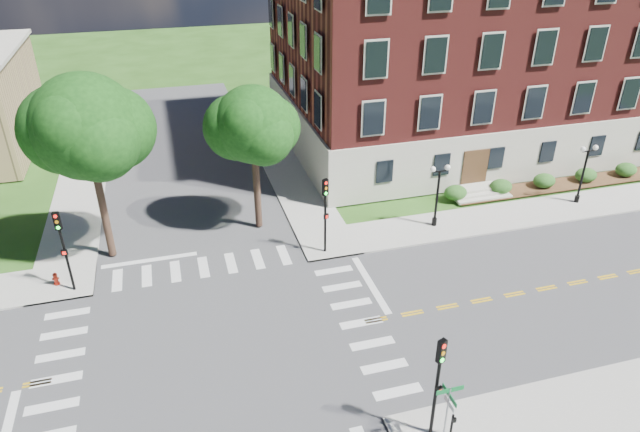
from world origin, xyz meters
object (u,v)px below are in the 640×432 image
object	(u,v)px
street_sign_pole	(448,406)
twin_lamp_east	(584,171)
fire_hydrant	(56,279)
push_button_post	(452,425)
twin_lamp_west	(438,192)
traffic_signal_ne	(325,207)
traffic_signal_se	(438,376)
traffic_signal_nw	(62,242)

from	to	relation	value
street_sign_pole	twin_lamp_east	bearing A→B (deg)	41.30
fire_hydrant	push_button_post	bearing A→B (deg)	-43.15
twin_lamp_west	fire_hydrant	bearing A→B (deg)	-179.12
traffic_signal_ne	twin_lamp_west	world-z (taller)	traffic_signal_ne
street_sign_pole	push_button_post	size ratio (longest dim) A/B	2.58
twin_lamp_west	fire_hydrant	size ratio (longest dim) A/B	5.64
traffic_signal_se	fire_hydrant	bearing A→B (deg)	136.38
twin_lamp_west	push_button_post	world-z (taller)	twin_lamp_west
twin_lamp_west	street_sign_pole	size ratio (longest dim) A/B	1.36
street_sign_pole	traffic_signal_ne	bearing A→B (deg)	91.83
traffic_signal_ne	twin_lamp_east	distance (m)	18.88
traffic_signal_se	twin_lamp_west	xyz separation A→B (m)	(7.43, 15.17, -0.66)
traffic_signal_ne	traffic_signal_nw	size ratio (longest dim) A/B	1.00
twin_lamp_east	push_button_post	xyz separation A→B (m)	(-17.84, -15.82, -1.73)
twin_lamp_west	push_button_post	distance (m)	17.05
push_button_post	traffic_signal_nw	bearing A→B (deg)	136.59
traffic_signal_se	push_button_post	distance (m)	2.51
twin_lamp_west	twin_lamp_east	world-z (taller)	same
traffic_signal_ne	push_button_post	bearing A→B (deg)	-86.10
twin_lamp_west	twin_lamp_east	size ratio (longest dim) A/B	1.00
traffic_signal_ne	traffic_signal_nw	world-z (taller)	same
traffic_signal_se	twin_lamp_east	xyz separation A→B (m)	(18.51, 15.43, -0.66)
traffic_signal_nw	street_sign_pole	bearing A→B (deg)	-45.00
traffic_signal_se	twin_lamp_west	bearing A→B (deg)	63.90
traffic_signal_ne	push_button_post	xyz separation A→B (m)	(0.98, -14.44, -2.39)
traffic_signal_se	traffic_signal_nw	distance (m)	20.23
traffic_signal_nw	traffic_signal_se	bearing A→B (deg)	-43.93
twin_lamp_east	push_button_post	size ratio (longest dim) A/B	3.53
traffic_signal_nw	push_button_post	world-z (taller)	traffic_signal_nw
traffic_signal_se	push_button_post	size ratio (longest dim) A/B	4.00
traffic_signal_se	traffic_signal_ne	world-z (taller)	same
traffic_signal_se	twin_lamp_west	world-z (taller)	traffic_signal_se
traffic_signal_ne	fire_hydrant	world-z (taller)	traffic_signal_ne
traffic_signal_ne	twin_lamp_west	bearing A→B (deg)	8.20
traffic_signal_se	traffic_signal_nw	bearing A→B (deg)	136.07
twin_lamp_west	traffic_signal_nw	bearing A→B (deg)	-177.06
twin_lamp_east	street_sign_pole	size ratio (longest dim) A/B	1.36
twin_lamp_east	street_sign_pole	distance (m)	24.43
traffic_signal_ne	fire_hydrant	size ratio (longest dim) A/B	6.40
traffic_signal_se	street_sign_pole	distance (m)	1.13
traffic_signal_se	twin_lamp_east	distance (m)	24.11
twin_lamp_west	traffic_signal_ne	bearing A→B (deg)	-171.80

